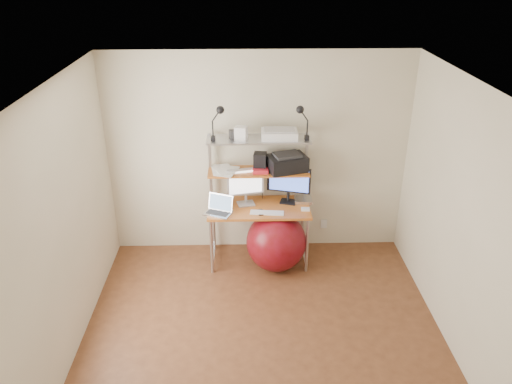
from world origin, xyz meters
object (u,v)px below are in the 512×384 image
monitor_silver (246,184)px  monitor_black (289,182)px  printer (287,163)px  laptop (219,209)px  exercise_ball (276,242)px

monitor_silver → monitor_black: size_ratio=0.93×
printer → monitor_silver: bearing=167.4°
monitor_black → printer: 0.25m
monitor_black → laptop: 0.88m
monitor_black → exercise_ball: size_ratio=0.73×
monitor_silver → monitor_black: 0.51m
monitor_black → exercise_ball: (-0.16, -0.29, -0.65)m
monitor_silver → exercise_ball: 0.78m
laptop → printer: 0.95m
monitor_black → exercise_ball: 0.73m
printer → exercise_ball: (-0.13, -0.29, -0.89)m
exercise_ball → monitor_black: bearing=62.0°
monitor_silver → printer: bearing=-8.1°
monitor_silver → printer: printer is taller
printer → exercise_ball: bearing=-130.6°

